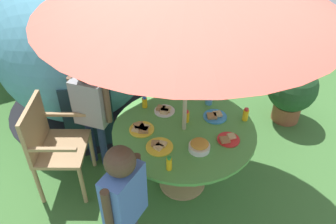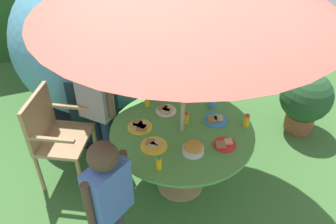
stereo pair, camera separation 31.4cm
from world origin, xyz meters
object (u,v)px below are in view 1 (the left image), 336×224
at_px(dome_tent, 74,46).
at_px(juice_bottle_mid_left, 246,115).
at_px(plate_front_edge, 164,110).
at_px(plate_far_left, 228,139).
at_px(snack_bowl, 199,146).
at_px(child_in_blue_shirt, 124,196).
at_px(juice_bottle_center_back, 186,116).
at_px(juice_bottle_center_front, 145,102).
at_px(garden_table, 184,140).
at_px(plate_near_right, 215,116).
at_px(plate_near_left, 159,146).
at_px(wooden_chair, 51,142).
at_px(juice_bottle_mid_right, 169,164).
at_px(cup_near, 209,101).
at_px(child_in_pink_shirt, 175,65).
at_px(potted_plant, 292,90).
at_px(plate_far_right, 141,129).
at_px(child_in_grey_shirt, 90,102).

bearing_deg(dome_tent, juice_bottle_mid_left, -50.71).
distance_m(plate_front_edge, plate_far_left, 0.69).
height_order(snack_bowl, juice_bottle_mid_left, juice_bottle_mid_left).
bearing_deg(child_in_blue_shirt, juice_bottle_center_back, 1.73).
bearing_deg(juice_bottle_center_front, plate_front_edge, -48.33).
bearing_deg(garden_table, plate_near_right, 2.57).
bearing_deg(dome_tent, plate_near_left, -74.10).
bearing_deg(snack_bowl, plate_near_right, 40.54).
bearing_deg(dome_tent, wooden_chair, -106.74).
relative_size(plate_near_left, plate_far_left, 1.18).
height_order(dome_tent, juice_bottle_mid_right, dome_tent).
height_order(plate_front_edge, cup_near, cup_near).
distance_m(child_in_pink_shirt, juice_bottle_center_back, 0.79).
distance_m(garden_table, plate_front_edge, 0.35).
distance_m(plate_far_left, juice_bottle_mid_right, 0.61).
bearing_deg(plate_near_left, juice_bottle_mid_left, -2.28).
bearing_deg(juice_bottle_mid_left, wooden_chair, 156.46).
xyz_separation_m(garden_table, plate_near_left, (-0.30, -0.11, 0.15)).
distance_m(potted_plant, juice_bottle_mid_left, 1.25).
xyz_separation_m(dome_tent, child_in_pink_shirt, (0.84, -0.93, -0.00)).
bearing_deg(juice_bottle_center_front, juice_bottle_mid_left, -39.46).
relative_size(wooden_chair, child_in_blue_shirt, 0.78).
bearing_deg(juice_bottle_mid_left, plate_far_right, 161.19).
bearing_deg(juice_bottle_mid_right, garden_table, 46.99).
bearing_deg(wooden_chair, juice_bottle_mid_left, -85.79).
height_order(child_in_pink_shirt, juice_bottle_center_front, child_in_pink_shirt).
height_order(child_in_grey_shirt, plate_front_edge, child_in_grey_shirt).
distance_m(plate_near_right, juice_bottle_center_back, 0.28).
bearing_deg(plate_far_left, plate_front_edge, 116.09).
bearing_deg(child_in_pink_shirt, plate_near_right, 22.47).
height_order(wooden_chair, potted_plant, wooden_chair).
xyz_separation_m(dome_tent, potted_plant, (2.16, -1.42, -0.44)).
distance_m(dome_tent, juice_bottle_center_back, 1.75).
height_order(child_in_grey_shirt, plate_far_left, child_in_grey_shirt).
bearing_deg(juice_bottle_mid_right, plate_far_right, 89.90).
relative_size(juice_bottle_center_front, cup_near, 1.69).
bearing_deg(garden_table, plate_far_left, -49.66).
height_order(child_in_grey_shirt, juice_bottle_mid_right, child_in_grey_shirt).
xyz_separation_m(plate_front_edge, cup_near, (0.45, -0.09, 0.02)).
height_order(snack_bowl, plate_near_left, snack_bowl).
bearing_deg(dome_tent, plate_far_right, -74.57).
relative_size(juice_bottle_mid_right, cup_near, 1.85).
bearing_deg(juice_bottle_mid_right, child_in_grey_shirt, 105.81).
bearing_deg(plate_near_right, child_in_grey_shirt, 145.86).
xyz_separation_m(child_in_blue_shirt, plate_far_left, (1.03, 0.20, -0.06)).
xyz_separation_m(child_in_grey_shirt, cup_near, (1.05, -0.46, -0.04)).
xyz_separation_m(plate_far_left, juice_bottle_mid_right, (-0.61, -0.06, 0.05)).
xyz_separation_m(potted_plant, juice_bottle_mid_right, (-2.01, -0.69, 0.35)).
bearing_deg(snack_bowl, wooden_chair, 140.85).
height_order(dome_tent, child_in_blue_shirt, dome_tent).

